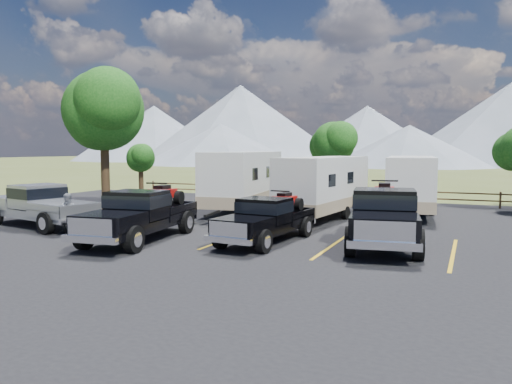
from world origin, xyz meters
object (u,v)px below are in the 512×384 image
at_px(rig_left, 141,214).
at_px(person_b, 69,213).
at_px(rig_center, 267,218).
at_px(person_a, 136,219).
at_px(trailer_center, 323,187).
at_px(tree_big_nw, 103,111).
at_px(trailer_left, 243,181).
at_px(trailer_right, 411,185).
at_px(rig_right, 384,215).
at_px(pickup_silver, 40,205).

distance_m(rig_left, person_b, 3.76).
bearing_deg(rig_center, person_a, -153.40).
xyz_separation_m(rig_center, trailer_center, (0.21, 6.75, 0.70)).
xyz_separation_m(tree_big_nw, rig_center, (12.14, -5.47, -4.67)).
bearing_deg(tree_big_nw, rig_center, -24.26).
distance_m(trailer_left, trailer_right, 8.75).
relative_size(tree_big_nw, rig_left, 1.21).
distance_m(rig_center, rig_right, 4.21).
xyz_separation_m(rig_left, pickup_silver, (-6.03, 0.86, -0.04)).
bearing_deg(rig_right, pickup_silver, 177.85).
bearing_deg(trailer_left, pickup_silver, -133.20).
bearing_deg(person_b, rig_left, -37.65).
relative_size(rig_center, person_a, 3.47).
bearing_deg(pickup_silver, person_a, 91.81).
relative_size(rig_center, trailer_right, 0.64).
bearing_deg(rig_left, person_a, -114.61).
bearing_deg(tree_big_nw, trailer_left, 15.27).
bearing_deg(trailer_center, tree_big_nw, -167.68).
relative_size(rig_right, person_a, 4.33).
bearing_deg(person_b, person_a, -41.07).
height_order(trailer_left, person_b, trailer_left).
bearing_deg(person_a, trailer_center, -157.51).
bearing_deg(trailer_left, trailer_right, 6.78).
bearing_deg(trailer_right, rig_left, -133.14).
relative_size(rig_right, trailer_center, 0.80).
bearing_deg(rig_center, trailer_center, 93.13).
height_order(tree_big_nw, pickup_silver, tree_big_nw).
distance_m(trailer_right, person_a, 14.34).
bearing_deg(person_a, pickup_silver, -48.70).
distance_m(trailer_right, pickup_silver, 17.86).
relative_size(rig_left, trailer_left, 0.69).
relative_size(tree_big_nw, person_a, 4.84).
xyz_separation_m(trailer_right, person_a, (-8.54, -11.49, -0.77)).
distance_m(pickup_silver, person_a, 6.06).
relative_size(rig_left, rig_center, 1.15).
distance_m(trailer_left, trailer_center, 4.77).
relative_size(trailer_left, person_a, 5.82).
bearing_deg(trailer_left, rig_left, -97.13).
xyz_separation_m(trailer_left, trailer_center, (4.70, -0.81, -0.12)).
bearing_deg(trailer_right, tree_big_nw, -171.60).
height_order(rig_right, trailer_center, trailer_center).
relative_size(rig_right, person_b, 4.33).
distance_m(trailer_center, trailer_right, 4.79).
distance_m(tree_big_nw, pickup_silver, 7.89).
height_order(tree_big_nw, rig_left, tree_big_nw).
bearing_deg(trailer_center, rig_center, -85.40).
bearing_deg(pickup_silver, rig_left, 93.94).
xyz_separation_m(rig_left, person_b, (-3.75, 0.23, -0.20)).
relative_size(rig_left, rig_right, 0.92).
xyz_separation_m(rig_center, trailer_right, (4.00, 9.69, 0.70)).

